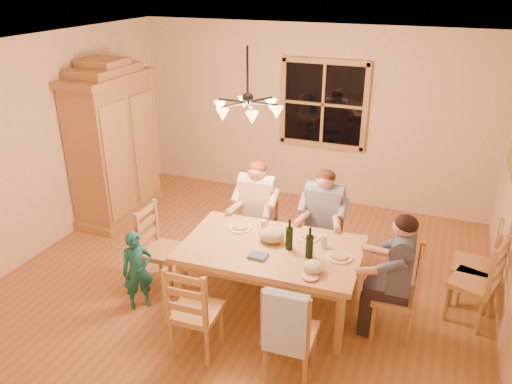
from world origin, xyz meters
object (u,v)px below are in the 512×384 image
at_px(chair_near_left, 197,324).
at_px(wine_bottle_b, 310,243).
at_px(adult_slate_man, 399,262).
at_px(child, 137,270).
at_px(chair_spare_back, 471,278).
at_px(chair_spare_front, 471,295).
at_px(dining_table, 271,255).
at_px(chair_far_left, 257,239).
at_px(chandelier, 248,107).
at_px(chair_end_right, 393,308).
at_px(armoire, 114,148).
at_px(wine_bottle_a, 289,235).
at_px(adult_woman, 257,200).
at_px(chair_end_left, 165,263).
at_px(chair_far_right, 321,250).
at_px(chair_near_right, 290,346).
at_px(adult_plaid_man, 324,210).

xyz_separation_m(chair_near_left, wine_bottle_b, (0.85, 0.84, 0.62)).
xyz_separation_m(adult_slate_man, child, (-2.62, -0.55, -0.39)).
height_order(chair_near_left, chair_spare_back, same).
xyz_separation_m(chair_near_left, chair_spare_front, (2.42, 1.46, 0.00)).
height_order(wine_bottle_b, chair_spare_front, wine_bottle_b).
xyz_separation_m(dining_table, chair_far_left, (-0.50, 0.85, -0.36)).
distance_m(chandelier, chair_end_right, 2.52).
relative_size(armoire, wine_bottle_a, 6.97).
bearing_deg(adult_woman, chair_near_left, 90.00).
xyz_separation_m(chair_end_left, chair_spare_back, (3.28, 0.95, 0.00)).
distance_m(chandelier, chair_far_left, 1.81).
distance_m(chair_end_left, child, 0.47).
bearing_deg(chair_spare_back, chair_end_left, 110.71).
height_order(armoire, adult_slate_man, armoire).
xyz_separation_m(chair_end_left, child, (-0.06, -0.45, 0.15)).
bearing_deg(chair_far_right, chair_spare_front, 167.22).
bearing_deg(chandelier, chair_near_right, -54.58).
xyz_separation_m(wine_bottle_b, chair_spare_front, (1.58, 0.63, -0.62)).
xyz_separation_m(chair_far_left, chair_near_right, (0.99, -1.70, 0.00)).
relative_size(dining_table, chair_near_left, 1.91).
bearing_deg(chair_near_right, adult_slate_man, 46.74).
height_order(chandelier, wine_bottle_b, chandelier).
distance_m(dining_table, chair_end_left, 1.33).
height_order(adult_plaid_man, adult_slate_man, same).
xyz_separation_m(dining_table, chair_spare_back, (2.00, 0.90, -0.36)).
relative_size(wine_bottle_b, child, 0.37).
relative_size(chair_near_right, wine_bottle_b, 3.00).
bearing_deg(chair_spare_back, chair_end_right, 144.32).
distance_m(dining_table, chair_end_right, 1.33).
height_order(armoire, chair_spare_front, armoire).
bearing_deg(chair_near_right, wine_bottle_a, 107.24).
relative_size(chandelier, chair_near_left, 0.78).
bearing_deg(chair_spare_front, dining_table, 125.21).
bearing_deg(chair_far_right, chair_end_left, 27.98).
height_order(adult_woman, wine_bottle_b, adult_woman).
distance_m(chair_far_left, chair_near_left, 1.74).
bearing_deg(child, chandelier, 2.98).
bearing_deg(dining_table, adult_plaid_man, 69.89).
relative_size(chair_far_left, chair_spare_front, 1.00).
bearing_deg(wine_bottle_b, chair_spare_front, 21.63).
relative_size(chair_far_left, chair_far_right, 1.00).
height_order(adult_woman, adult_slate_man, same).
distance_m(chandelier, chair_far_right, 1.98).
distance_m(adult_plaid_man, wine_bottle_a, 0.87).
relative_size(dining_table, chair_end_right, 1.91).
bearing_deg(armoire, chair_end_right, -16.99).
bearing_deg(armoire, chair_end_left, -40.71).
bearing_deg(chair_spare_front, chair_near_left, 140.28).
relative_size(chair_far_right, adult_slate_man, 1.13).
relative_size(chandelier, chair_spare_back, 0.78).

